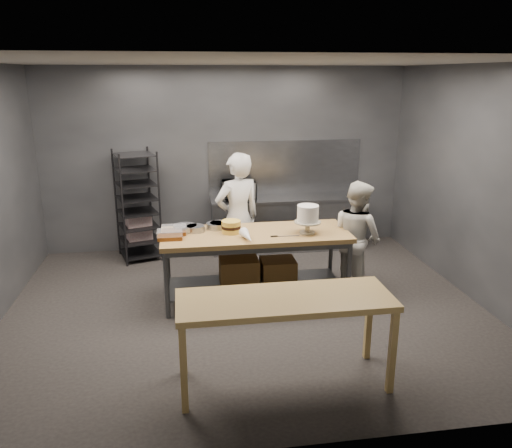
{
  "coord_description": "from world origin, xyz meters",
  "views": [
    {
      "loc": [
        -0.76,
        -5.73,
        2.87
      ],
      "look_at": [
        0.15,
        0.23,
        1.05
      ],
      "focal_mm": 35.0,
      "sensor_mm": 36.0,
      "label": 1
    }
  ],
  "objects_px": {
    "chef_right": "(357,237)",
    "frosted_cake_stand": "(308,216)",
    "chef_behind": "(238,219)",
    "near_counter": "(285,306)",
    "layer_cake": "(231,227)",
    "speed_rack": "(138,207)",
    "work_table": "(255,257)",
    "microwave": "(239,190)"
  },
  "relations": [
    {
      "from": "work_table",
      "to": "layer_cake",
      "type": "xyz_separation_m",
      "value": [
        -0.31,
        0.02,
        0.43
      ]
    },
    {
      "from": "near_counter",
      "to": "layer_cake",
      "type": "xyz_separation_m",
      "value": [
        -0.29,
        1.95,
        0.19
      ]
    },
    {
      "from": "near_counter",
      "to": "chef_right",
      "type": "relative_size",
      "value": 1.3
    },
    {
      "from": "speed_rack",
      "to": "chef_right",
      "type": "xyz_separation_m",
      "value": [
        3.0,
        -1.76,
        -0.09
      ]
    },
    {
      "from": "speed_rack",
      "to": "chef_right",
      "type": "distance_m",
      "value": 3.48
    },
    {
      "from": "work_table",
      "to": "speed_rack",
      "type": "distance_m",
      "value": 2.44
    },
    {
      "from": "near_counter",
      "to": "microwave",
      "type": "bearing_deg",
      "value": 89.63
    },
    {
      "from": "speed_rack",
      "to": "microwave",
      "type": "bearing_deg",
      "value": 2.82
    },
    {
      "from": "work_table",
      "to": "chef_behind",
      "type": "bearing_deg",
      "value": 104.27
    },
    {
      "from": "chef_right",
      "to": "microwave",
      "type": "bearing_deg",
      "value": 13.8
    },
    {
      "from": "frosted_cake_stand",
      "to": "layer_cake",
      "type": "xyz_separation_m",
      "value": [
        -0.96,
        0.17,
        -0.15
      ]
    },
    {
      "from": "work_table",
      "to": "near_counter",
      "type": "xyz_separation_m",
      "value": [
        -0.02,
        -1.93,
        0.24
      ]
    },
    {
      "from": "microwave",
      "to": "chef_right",
      "type": "bearing_deg",
      "value": -53.27
    },
    {
      "from": "speed_rack",
      "to": "layer_cake",
      "type": "height_order",
      "value": "speed_rack"
    },
    {
      "from": "work_table",
      "to": "frosted_cake_stand",
      "type": "height_order",
      "value": "frosted_cake_stand"
    },
    {
      "from": "work_table",
      "to": "layer_cake",
      "type": "bearing_deg",
      "value": 175.58
    },
    {
      "from": "frosted_cake_stand",
      "to": "near_counter",
      "type": "bearing_deg",
      "value": -110.41
    },
    {
      "from": "speed_rack",
      "to": "work_table",
      "type": "bearing_deg",
      "value": -48.03
    },
    {
      "from": "near_counter",
      "to": "microwave",
      "type": "height_order",
      "value": "microwave"
    },
    {
      "from": "near_counter",
      "to": "layer_cake",
      "type": "distance_m",
      "value": 1.98
    },
    {
      "from": "chef_behind",
      "to": "layer_cake",
      "type": "relative_size",
      "value": 7.61
    },
    {
      "from": "work_table",
      "to": "near_counter",
      "type": "bearing_deg",
      "value": -90.47
    },
    {
      "from": "speed_rack",
      "to": "chef_right",
      "type": "height_order",
      "value": "speed_rack"
    },
    {
      "from": "near_counter",
      "to": "speed_rack",
      "type": "relative_size",
      "value": 1.14
    },
    {
      "from": "near_counter",
      "to": "chef_right",
      "type": "distance_m",
      "value": 2.41
    },
    {
      "from": "near_counter",
      "to": "chef_right",
      "type": "bearing_deg",
      "value": 54.61
    },
    {
      "from": "near_counter",
      "to": "frosted_cake_stand",
      "type": "distance_m",
      "value": 1.93
    },
    {
      "from": "chef_right",
      "to": "layer_cake",
      "type": "height_order",
      "value": "chef_right"
    },
    {
      "from": "speed_rack",
      "to": "chef_behind",
      "type": "height_order",
      "value": "chef_behind"
    },
    {
      "from": "chef_right",
      "to": "microwave",
      "type": "xyz_separation_m",
      "value": [
        -1.37,
        1.84,
        0.28
      ]
    },
    {
      "from": "near_counter",
      "to": "frosted_cake_stand",
      "type": "relative_size",
      "value": 5.46
    },
    {
      "from": "chef_behind",
      "to": "layer_cake",
      "type": "distance_m",
      "value": 0.62
    },
    {
      "from": "work_table",
      "to": "layer_cake",
      "type": "height_order",
      "value": "layer_cake"
    },
    {
      "from": "chef_right",
      "to": "near_counter",
      "type": "bearing_deg",
      "value": 121.69
    },
    {
      "from": "chef_behind",
      "to": "chef_right",
      "type": "xyz_separation_m",
      "value": [
        1.54,
        -0.58,
        -0.16
      ]
    },
    {
      "from": "layer_cake",
      "to": "chef_right",
      "type": "bearing_deg",
      "value": 0.52
    },
    {
      "from": "work_table",
      "to": "chef_behind",
      "type": "xyz_separation_m",
      "value": [
        -0.16,
        0.62,
        0.36
      ]
    },
    {
      "from": "chef_behind",
      "to": "layer_cake",
      "type": "bearing_deg",
      "value": 54.71
    },
    {
      "from": "chef_right",
      "to": "frosted_cake_stand",
      "type": "bearing_deg",
      "value": 81.13
    },
    {
      "from": "chef_right",
      "to": "frosted_cake_stand",
      "type": "height_order",
      "value": "chef_right"
    },
    {
      "from": "work_table",
      "to": "frosted_cake_stand",
      "type": "distance_m",
      "value": 0.88
    },
    {
      "from": "near_counter",
      "to": "chef_behind",
      "type": "height_order",
      "value": "chef_behind"
    }
  ]
}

